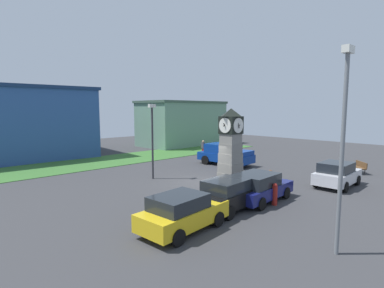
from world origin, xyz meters
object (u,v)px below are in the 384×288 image
(car_near_tower, at_px, (229,194))
(bench, at_px, (359,166))
(bollard_mid_row, at_px, (273,190))
(car_by_building, at_px, (258,187))
(car_far_lot, at_px, (337,174))
(street_lamp_near_road, at_px, (343,139))
(car_navy_sedan, at_px, (182,212))
(pedestrian_near_bench, at_px, (203,147))
(bollard_far_row, at_px, (275,182))
(clock_tower, at_px, (231,146))
(street_lamp_far_side, at_px, (152,135))
(pickup_truck, at_px, (225,155))
(bollard_end_row, at_px, (270,178))
(bollard_near_tower, at_px, (275,194))

(car_near_tower, bearing_deg, bench, -6.43)
(bollard_mid_row, xyz_separation_m, car_by_building, (-1.13, 0.23, 0.32))
(car_far_lot, bearing_deg, car_near_tower, 167.16)
(car_far_lot, distance_m, street_lamp_near_road, 10.50)
(car_navy_sedan, distance_m, pedestrian_near_bench, 19.36)
(bollard_far_row, height_order, pedestrian_near_bench, pedestrian_near_bench)
(clock_tower, relative_size, street_lamp_far_side, 0.94)
(bench, height_order, pedestrian_near_bench, pedestrian_near_bench)
(pickup_truck, relative_size, pedestrian_near_bench, 3.00)
(car_navy_sedan, xyz_separation_m, car_by_building, (5.60, 0.16, -0.00))
(bollard_end_row, height_order, car_far_lot, car_far_lot)
(bollard_end_row, bearing_deg, street_lamp_far_side, 122.43)
(bench, bearing_deg, clock_tower, 151.76)
(car_by_building, bearing_deg, street_lamp_near_road, -120.41)
(bollard_mid_row, height_order, pickup_truck, pickup_truck)
(pickup_truck, xyz_separation_m, street_lamp_near_road, (-9.83, -13.28, 3.04))
(street_lamp_far_side, bearing_deg, bollard_mid_row, -75.39)
(car_far_lot, relative_size, bench, 2.57)
(pedestrian_near_bench, bearing_deg, bollard_far_row, -117.62)
(bollard_far_row, height_order, pickup_truck, pickup_truck)
(pickup_truck, height_order, street_lamp_far_side, street_lamp_far_side)
(car_near_tower, bearing_deg, car_by_building, -5.11)
(bollard_near_tower, xyz_separation_m, street_lamp_near_road, (-3.14, -4.29, 3.39))
(bollard_far_row, distance_m, car_far_lot, 4.45)
(clock_tower, bearing_deg, car_by_building, -120.63)
(street_lamp_far_side, bearing_deg, bollard_far_row, -66.53)
(street_lamp_near_road, bearing_deg, bollard_end_row, 45.79)
(street_lamp_near_road, bearing_deg, car_by_building, 59.59)
(car_near_tower, bearing_deg, bollard_end_row, 11.13)
(bollard_end_row, height_order, car_near_tower, car_near_tower)
(clock_tower, bearing_deg, bollard_far_row, -87.83)
(car_near_tower, distance_m, pedestrian_near_bench, 16.72)
(pickup_truck, relative_size, street_lamp_near_road, 0.72)
(bench, xyz_separation_m, street_lamp_near_road, (-14.74, -3.93, 3.45))
(clock_tower, distance_m, car_navy_sedan, 8.86)
(clock_tower, distance_m, bollard_mid_row, 4.55)
(car_far_lot, bearing_deg, bollard_far_row, 152.06)
(pickup_truck, distance_m, bench, 10.57)
(car_navy_sedan, height_order, pedestrian_near_bench, pedestrian_near_bench)
(car_far_lot, distance_m, street_lamp_far_side, 12.46)
(bollard_mid_row, distance_m, car_navy_sedan, 6.74)
(pedestrian_near_bench, bearing_deg, street_lamp_near_road, -123.44)
(clock_tower, relative_size, car_near_tower, 1.26)
(bollard_far_row, xyz_separation_m, car_far_lot, (3.93, -2.08, 0.22))
(car_navy_sedan, bearing_deg, car_by_building, 1.65)
(car_near_tower, bearing_deg, bollard_mid_row, -7.34)
(bollard_end_row, xyz_separation_m, street_lamp_near_road, (-6.39, -6.57, 3.45))
(clock_tower, distance_m, car_far_lot, 6.99)
(street_lamp_far_side, bearing_deg, bollard_near_tower, -83.27)
(bollard_far_row, bearing_deg, bollard_near_tower, -149.42)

